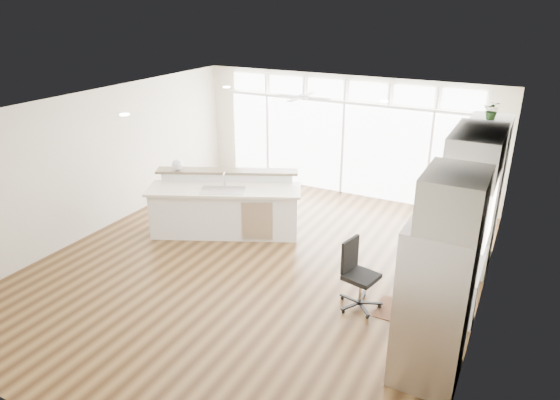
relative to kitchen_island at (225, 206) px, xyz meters
The scene contains 24 objects.
floor 1.55m from the kitchen_island, 34.25° to the right, with size 7.00×8.00×0.02m, color #432A14.
ceiling 2.57m from the kitchen_island, 34.25° to the right, with size 7.00×8.00×0.02m, color white.
wall_back 3.49m from the kitchen_island, 69.57° to the left, with size 7.00×0.04×2.70m, color beige.
wall_front 5.01m from the kitchen_island, 76.12° to the right, with size 7.00×0.04×2.70m, color beige.
wall_left 2.57m from the kitchen_island, 160.71° to the right, with size 0.04×8.00×2.70m, color beige.
wall_right 4.82m from the kitchen_island, ahead, with size 0.04×8.00×2.70m, color beige.
glass_wall 3.38m from the kitchen_island, 69.21° to the left, with size 5.80×0.06×2.08m, color white.
transom_row 3.81m from the kitchen_island, 69.21° to the left, with size 5.90×0.06×0.40m, color white.
desk_window 4.78m from the kitchen_island, ahead, with size 0.04×0.85×0.85m, color white.
ceiling_fan 2.84m from the kitchen_island, 70.93° to the left, with size 1.16×1.16×0.32m, color silver.
recessed_lights 2.50m from the kitchen_island, 27.14° to the right, with size 3.40×3.00×0.02m, color white.
oven_cabinet 4.52m from the kitchen_island, 12.81° to the left, with size 0.64×1.20×2.50m, color white.
desk_nook 4.35m from the kitchen_island, ahead, with size 0.72×1.30×0.76m, color white.
upper_cabinets 4.73m from the kitchen_island, ahead, with size 0.64×1.30×0.64m, color white.
refrigerator 4.83m from the kitchen_island, 26.67° to the right, with size 0.76×0.90×2.00m, color silver.
fridge_cabinet 5.16m from the kitchen_island, 26.35° to the right, with size 0.64×0.90×0.60m, color white.
framed_photos 4.72m from the kitchen_island, ahead, with size 0.06×0.22×0.80m, color black.
kitchen_island is the anchor object (origin of this frame).
rug 3.96m from the kitchen_island, 15.14° to the right, with size 0.85×0.61×0.01m, color #361C11.
office_chair 3.35m from the kitchen_island, 20.87° to the right, with size 0.55×0.50×1.05m, color black.
fishbowl 1.24m from the kitchen_island, behind, with size 0.22×0.22×0.22m, color silver.
monitor 4.29m from the kitchen_island, ahead, with size 0.08×0.49×0.41m, color black.
keyboard 4.10m from the kitchen_island, ahead, with size 0.11×0.29×0.01m, color silver.
potted_plant 4.91m from the kitchen_island, 12.81° to the left, with size 0.26×0.29×0.23m, color #2B5323.
Camera 1 is at (3.77, -6.47, 4.26)m, focal length 32.00 mm.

